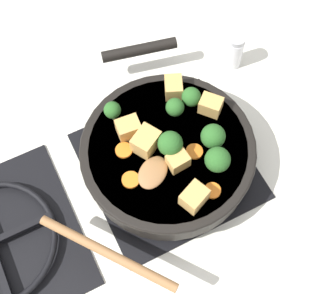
{
  "coord_description": "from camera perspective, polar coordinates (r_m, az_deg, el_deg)",
  "views": [
    {
      "loc": [
        -0.34,
        0.17,
        0.86
      ],
      "look_at": [
        0.0,
        0.0,
        0.08
      ],
      "focal_mm": 50.0,
      "sensor_mm": 36.0,
      "label": 1
    }
  ],
  "objects": [
    {
      "name": "broccoli_floret_south_cluster",
      "position": [
        0.88,
        -6.8,
        4.47
      ],
      "size": [
        0.03,
        0.03,
        0.04
      ],
      "color": "#709956",
      "rests_on": "skillet_pan"
    },
    {
      "name": "broccoli_floret_east_rim",
      "position": [
        0.84,
        5.51,
        1.3
      ],
      "size": [
        0.05,
        0.05,
        0.05
      ],
      "color": "#709956",
      "rests_on": "skillet_pan"
    },
    {
      "name": "carrot_slice_orange_thin",
      "position": [
        0.83,
        -4.56,
        -4.0
      ],
      "size": [
        0.03,
        0.03,
        0.01
      ],
      "primitive_type": "cylinder",
      "color": "orange",
      "rests_on": "skillet_pan"
    },
    {
      "name": "salt_shaker",
      "position": [
        1.04,
        8.13,
        11.45
      ],
      "size": [
        0.04,
        0.04,
        0.09
      ],
      "color": "white",
      "rests_on": "ground_plane"
    },
    {
      "name": "carrot_slice_near_center",
      "position": [
        0.83,
        5.43,
        -5.31
      ],
      "size": [
        0.03,
        0.03,
        0.01
      ],
      "primitive_type": "cylinder",
      "color": "orange",
      "rests_on": "skillet_pan"
    },
    {
      "name": "tofu_cube_center_large",
      "position": [
        0.86,
        -4.83,
        2.3
      ],
      "size": [
        0.04,
        0.05,
        0.03
      ],
      "primitive_type": "cube",
      "rotation": [
        0.0,
        0.0,
        1.49
      ],
      "color": "tan",
      "rests_on": "skillet_pan"
    },
    {
      "name": "broccoli_floret_center_top",
      "position": [
        0.83,
        0.27,
        0.4
      ],
      "size": [
        0.05,
        0.05,
        0.05
      ],
      "color": "#709956",
      "rests_on": "skillet_pan"
    },
    {
      "name": "tofu_cube_front_piece",
      "position": [
        0.91,
        0.69,
        7.29
      ],
      "size": [
        0.05,
        0.05,
        0.03
      ],
      "primitive_type": "cube",
      "rotation": [
        0.0,
        0.0,
        5.88
      ],
      "color": "tan",
      "rests_on": "skillet_pan"
    },
    {
      "name": "carrot_slice_edge_slice",
      "position": [
        0.86,
        3.23,
        -0.56
      ],
      "size": [
        0.03,
        0.03,
        0.01
      ],
      "primitive_type": "cylinder",
      "color": "orange",
      "rests_on": "skillet_pan"
    },
    {
      "name": "broccoli_floret_north_edge",
      "position": [
        0.82,
        6.06,
        -1.55
      ],
      "size": [
        0.05,
        0.05,
        0.05
      ],
      "color": "#709956",
      "rests_on": "skillet_pan"
    },
    {
      "name": "tofu_cube_back_piece",
      "position": [
        0.8,
        3.22,
        -6.12
      ],
      "size": [
        0.05,
        0.05,
        0.04
      ],
      "primitive_type": "cube",
      "rotation": [
        0.0,
        0.0,
        1.97
      ],
      "color": "tan",
      "rests_on": "skillet_pan"
    },
    {
      "name": "ground_plane",
      "position": [
        0.94,
        0.0,
        -2.3
      ],
      "size": [
        2.4,
        2.4,
        0.0
      ],
      "primitive_type": "plane",
      "color": "silver"
    },
    {
      "name": "skillet_pan",
      "position": [
        0.88,
        -0.03,
        -0.63
      ],
      "size": [
        0.43,
        0.33,
        0.06
      ],
      "color": "black",
      "rests_on": "front_burner_grate"
    },
    {
      "name": "tofu_cube_west_chunk",
      "position": [
        0.85,
        -2.69,
        0.68
      ],
      "size": [
        0.06,
        0.06,
        0.04
      ],
      "primitive_type": "cube",
      "rotation": [
        0.0,
        0.0,
        2.1
      ],
      "color": "tan",
      "rests_on": "skillet_pan"
    },
    {
      "name": "wooden_spoon",
      "position": [
        0.8,
        -5.0,
        -8.64
      ],
      "size": [
        0.24,
        0.25,
        0.02
      ],
      "color": "olive",
      "rests_on": "skillet_pan"
    },
    {
      "name": "broccoli_floret_near_spoon",
      "position": [
        0.87,
        0.85,
        4.86
      ],
      "size": [
        0.04,
        0.04,
        0.04
      ],
      "color": "#709956",
      "rests_on": "skillet_pan"
    },
    {
      "name": "tofu_cube_east_chunk",
      "position": [
        0.83,
        1.0,
        -1.8
      ],
      "size": [
        0.03,
        0.04,
        0.03
      ],
      "primitive_type": "cube",
      "rotation": [
        0.0,
        0.0,
        1.66
      ],
      "color": "tan",
      "rests_on": "skillet_pan"
    },
    {
      "name": "front_burner_grate",
      "position": [
        0.93,
        0.0,
        -2.0
      ],
      "size": [
        0.31,
        0.31,
        0.03
      ],
      "color": "black",
      "rests_on": "ground_plane"
    },
    {
      "name": "carrot_slice_under_broccoli",
      "position": [
        0.86,
        -5.4,
        -0.39
      ],
      "size": [
        0.03,
        0.03,
        0.01
      ],
      "primitive_type": "cylinder",
      "color": "orange",
      "rests_on": "skillet_pan"
    },
    {
      "name": "tofu_cube_near_handle",
      "position": [
        0.89,
        5.23,
        5.09
      ],
      "size": [
        0.05,
        0.05,
        0.03
      ],
      "primitive_type": "cube",
      "rotation": [
        0.0,
        0.0,
        0.71
      ],
      "color": "tan",
      "rests_on": "skillet_pan"
    },
    {
      "name": "broccoli_floret_west_rim",
      "position": [
        0.89,
        2.85,
        6.1
      ],
      "size": [
        0.04,
        0.04,
        0.04
      ],
      "color": "#709956",
      "rests_on": "skillet_pan"
    }
  ]
}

